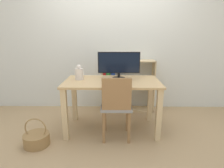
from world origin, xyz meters
name	(u,v)px	position (x,y,z in m)	size (l,w,h in m)	color
ground_plane	(112,128)	(0.00, 0.00, 0.00)	(10.00, 10.00, 0.00)	tan
wall_back	(113,39)	(0.00, 0.93, 1.30)	(8.00, 0.05, 2.60)	silver
desk	(112,90)	(0.00, 0.00, 0.61)	(1.34, 0.72, 0.74)	tan
monitor	(119,64)	(0.10, 0.14, 0.97)	(0.61, 0.19, 0.39)	black
keyboard	(117,80)	(0.07, 0.00, 0.75)	(0.33, 0.14, 0.02)	silver
vase	(79,73)	(-0.47, 0.07, 0.84)	(0.12, 0.12, 0.22)	silver
chair	(116,105)	(0.06, -0.28, 0.49)	(0.40, 0.40, 0.88)	gray
bookshelf	(118,87)	(0.10, 0.75, 0.44)	(0.95, 0.28, 0.93)	#D8BC8C
basket	(37,139)	(-0.96, -0.44, 0.09)	(0.32, 0.32, 0.37)	#997547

